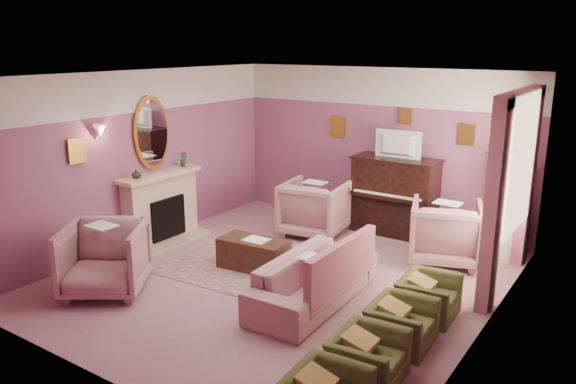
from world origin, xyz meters
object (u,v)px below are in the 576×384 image
Objects in this scene: piano at (395,197)px; olive_chair_d at (429,290)px; side_table at (505,236)px; sofa at (314,271)px; olive_chair_c at (402,317)px; olive_chair_b at (368,350)px; floral_armchair_left at (314,205)px; floral_armchair_front at (104,255)px; coffee_table at (254,254)px; floral_armchair_right at (446,229)px; television at (396,142)px.

piano reaches higher than olive_chair_d.
side_table is at bearing 83.13° from olive_chair_d.
sofa reaches higher than olive_chair_c.
piano is 1.88× the size of olive_chair_b.
floral_armchair_left is at bearing 121.33° from sofa.
side_table is (1.63, 2.94, -0.07)m from sofa.
olive_chair_d is 2.48m from side_table.
sofa is 2.83× the size of olive_chair_b.
floral_armchair_front is 4.16m from olive_chair_d.
coffee_table is 1.43× the size of side_table.
olive_chair_c is at bearing -14.54° from sofa.
floral_armchair_right is (0.92, 2.26, 0.10)m from sofa.
olive_chair_b is (3.76, 0.12, -0.20)m from floral_armchair_front.
floral_armchair_left reaches higher than olive_chair_c.
sofa is (1.30, -0.45, 0.20)m from coffee_table.
sofa is 2.02× the size of floral_armchair_left.
floral_armchair_front is at bearing -178.23° from olive_chair_b.
floral_armchair_left is at bearing 128.38° from olive_chair_b.
floral_armchair_front is 1.40× the size of olive_chair_c.
olive_chair_d is (0.00, 1.64, 0.00)m from olive_chair_b.
floral_armchair_front is at bearing -106.86° from floral_armchair_left.
olive_chair_b is at bearing -41.16° from sofa.
sofa is at bearing -85.17° from piano.
floral_armchair_right is 3.46m from olive_chair_b.
side_table is at bearing -4.10° from piano.
floral_armchair_left reaches higher than olive_chair_b.
floral_armchair_left is 3.23m from olive_chair_d.
coffee_table is 2.88m from floral_armchair_right.
television is 1.73m from floral_armchair_left.
sofa is at bearing -85.09° from television.
coffee_table is at bearing 163.20° from olive_chair_c.
floral_armchair_left and floral_armchair_right have the same top height.
floral_armchair_right reaches higher than side_table.
piano is 1.40× the size of coffee_table.
floral_armchair_front reaches higher than olive_chair_d.
television reaches higher than coffee_table.
floral_armchair_front is 3.77m from olive_chair_b.
side_table is at bearing -2.59° from television.
olive_chair_c and olive_chair_d have the same top height.
television is 1.14× the size of side_table.
sofa reaches higher than olive_chair_b.
olive_chair_b and olive_chair_c have the same top height.
floral_armchair_left is (-1.36, 2.24, 0.10)m from sofa.
piano is 3.79m from olive_chair_c.
olive_chair_d is (3.76, 1.76, -0.20)m from floral_armchair_front.
floral_armchair_right is at bearing 103.06° from olive_chair_d.
piano is 3.07m from olive_chair_d.
side_table is at bearing 13.20° from floral_armchair_left.
television is 2.27m from side_table.
floral_armchair_front is 3.88m from olive_chair_c.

